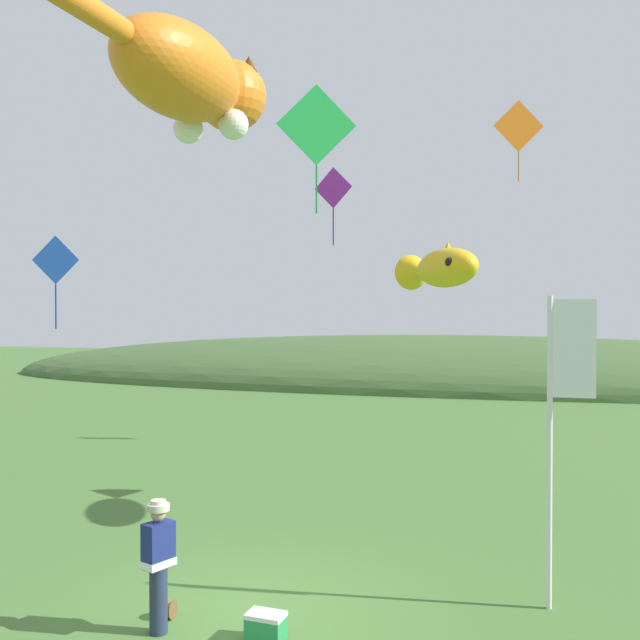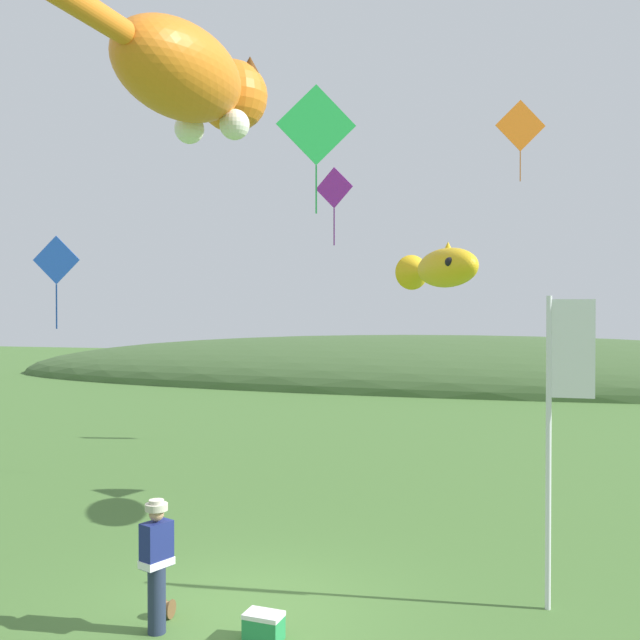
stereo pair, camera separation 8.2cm
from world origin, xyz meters
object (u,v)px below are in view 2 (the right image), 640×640
kite_diamond_orange (520,126)px  kite_diamond_blue (56,261)px  festival_attendant (157,561)px  kite_diamond_violet (334,189)px  kite_diamond_green (316,126)px  festival_banner_pole (560,404)px  kite_giant_cat (193,80)px  kite_spool (167,609)px  kite_tube_streamer (320,139)px  kite_fish_windsock (440,268)px  picnic_cooler (264,626)px

kite_diamond_orange → kite_diamond_blue: bearing=-132.3°
kite_diamond_blue → festival_attendant: bearing=-42.1°
kite_diamond_blue → kite_diamond_orange: size_ratio=0.77×
kite_diamond_violet → kite_diamond_green: bearing=-80.4°
festival_banner_pole → kite_giant_cat: bearing=147.0°
kite_diamond_violet → festival_attendant: bearing=-92.0°
kite_spool → kite_diamond_violet: bearing=87.2°
festival_attendant → festival_banner_pole: size_ratio=0.39×
kite_spool → kite_diamond_blue: bearing=140.7°
festival_banner_pole → kite_tube_streamer: bearing=124.0°
festival_attendant → festival_banner_pole: 5.97m
festival_banner_pole → kite_fish_windsock: (-2.09, 3.75, 2.18)m
kite_spool → kite_diamond_orange: 17.22m
festival_attendant → kite_diamond_violet: bearing=88.0°
festival_attendant → kite_diamond_violet: size_ratio=0.93×
kite_giant_cat → picnic_cooler: bearing=-58.5°
kite_fish_windsock → kite_tube_streamer: size_ratio=1.28×
kite_diamond_orange → kite_spool: bearing=-109.5°
festival_attendant → kite_spool: size_ratio=6.78×
kite_tube_streamer → kite_diamond_violet: 3.51m
kite_diamond_blue → kite_diamond_orange: 14.17m
kite_diamond_orange → kite_fish_windsock: bearing=-101.2°
festival_banner_pole → kite_tube_streamer: (-6.00, 8.88, 6.19)m
festival_attendant → kite_diamond_orange: kite_diamond_orange is taller
kite_fish_windsock → kite_tube_streamer: (-3.90, 5.14, 4.01)m
kite_diamond_orange → kite_diamond_green: bearing=-111.3°
kite_giant_cat → kite_diamond_violet: 4.38m
kite_spool → kite_diamond_green: kite_diamond_green is taller
picnic_cooler → kite_fish_windsock: kite_fish_windsock is taller
kite_tube_streamer → kite_diamond_green: bearing=-75.2°
picnic_cooler → kite_diamond_blue: bearing=147.0°
festival_attendant → picnic_cooler: (1.44, 0.18, -0.77)m
kite_spool → kite_diamond_blue: size_ratio=0.14×
kite_diamond_orange → kite_giant_cat: bearing=-140.8°
kite_diamond_green → kite_diamond_violet: bearing=99.6°
kite_tube_streamer → kite_diamond_orange: bearing=27.2°
kite_tube_streamer → kite_spool: bearing=-86.1°
festival_banner_pole → kite_giant_cat: size_ratio=0.54×
festival_banner_pole → kite_diamond_violet: bearing=128.5°
festival_attendant → kite_fish_windsock: bearing=62.4°
festival_attendant → kite_diamond_orange: (4.66, 13.87, 8.87)m
kite_giant_cat → kite_diamond_orange: bearing=39.2°
festival_attendant → festival_banner_pole: festival_banner_pole is taller
picnic_cooler → kite_fish_windsock: 7.76m
kite_fish_windsock → kite_diamond_orange: (1.57, 7.95, 4.70)m
kite_diamond_green → festival_banner_pole: bearing=-27.4°
festival_banner_pole → kite_diamond_green: kite_diamond_green is taller
picnic_cooler → kite_giant_cat: 13.03m
festival_attendant → kite_fish_windsock: kite_fish_windsock is taller
kite_spool → kite_diamond_violet: 10.61m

